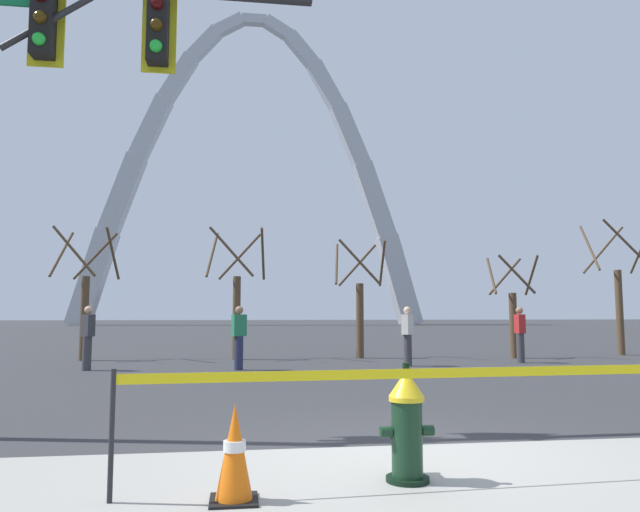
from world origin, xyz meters
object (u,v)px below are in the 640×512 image
Objects in this scene: fire_hydrant at (407,425)px; traffic_cone_by_hydrant at (234,454)px; pedestrian_standing_center at (408,335)px; monument_arch at (252,185)px; pedestrian_walking_right at (239,337)px; pedestrian_near_trees at (520,334)px; pedestrian_walking_left at (88,337)px; traffic_signal_gantry at (18,97)px.

traffic_cone_by_hydrant is (-1.44, -0.34, -0.11)m from fire_hydrant.
fire_hydrant is 0.62× the size of pedestrian_standing_center.
monument_arch is at bearing 88.67° from traffic_cone_by_hydrant.
pedestrian_walking_right is at bearing 89.74° from traffic_cone_by_hydrant.
pedestrian_walking_right is at bearing -172.34° from pedestrian_near_trees.
traffic_cone_by_hydrant is at bearing -90.26° from pedestrian_walking_right.
traffic_cone_by_hydrant is at bearing -124.92° from pedestrian_near_trees.
monument_arch is 61.01m from pedestrian_walking_left.
pedestrian_near_trees is (8.00, 1.08, 0.00)m from pedestrian_walking_right.
pedestrian_walking_right is at bearing -5.97° from pedestrian_walking_left.
pedestrian_standing_center is at bearing 73.65° from fire_hydrant.
pedestrian_walking_right is at bearing 97.81° from fire_hydrant.
fire_hydrant is at bearing -120.58° from pedestrian_near_trees.
pedestrian_walking_left and pedestrian_walking_right have the same top height.
traffic_signal_gantry is 8.68m from pedestrian_walking_right.
pedestrian_near_trees reaches higher than traffic_cone_by_hydrant.
pedestrian_near_trees is at bearing 38.72° from traffic_signal_gantry.
traffic_cone_by_hydrant is 5.44m from traffic_signal_gantry.
pedestrian_standing_center reaches higher than fire_hydrant.
fire_hydrant is 71.02m from monument_arch.
fire_hydrant is at bearing -90.14° from monument_arch.
traffic_signal_gantry is 67.87m from monument_arch.
pedestrian_near_trees is at bearing 3.34° from pedestrian_walking_left.
fire_hydrant is 6.06m from traffic_signal_gantry.
traffic_signal_gantry is 3.77× the size of pedestrian_walking_left.
traffic_cone_by_hydrant is 0.02× the size of monument_arch.
pedestrian_walking_left reaches higher than fire_hydrant.
pedestrian_walking_left is at bearing -95.17° from monument_arch.
traffic_cone_by_hydrant is 71.39m from monument_arch.
pedestrian_near_trees is (11.73, 0.69, 0.00)m from pedestrian_walking_left.
pedestrian_standing_center and pedestrian_walking_right have the same top height.
pedestrian_standing_center is (7.27, 8.07, -3.25)m from traffic_signal_gantry.
monument_arch reaches higher than traffic_signal_gantry.
traffic_cone_by_hydrant is at bearing -46.86° from traffic_signal_gantry.
pedestrian_near_trees is at bearing 7.66° from pedestrian_walking_right.
pedestrian_walking_left is 1.00× the size of pedestrian_standing_center.
monument_arch reaches higher than traffic_cone_by_hydrant.
pedestrian_walking_left is at bearing 96.92° from traffic_signal_gantry.
pedestrian_walking_right is (2.76, 7.55, -3.25)m from traffic_signal_gantry.
traffic_cone_by_hydrant is at bearing -91.33° from monument_arch.
traffic_signal_gantry reaches higher than pedestrian_standing_center.
traffic_cone_by_hydrant is 10.46m from pedestrian_walking_right.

